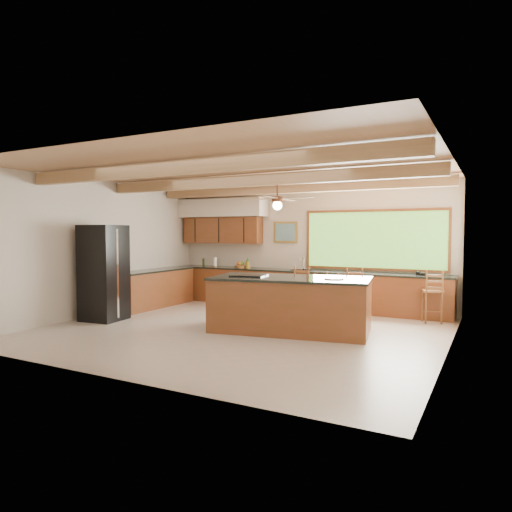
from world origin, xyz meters
The scene contains 9 objects.
ground centered at (0.00, 0.00, 0.00)m, with size 7.20×7.20×0.00m, color #BEB09D.
room_shell centered at (-0.17, 0.65, 2.21)m, with size 7.27×6.54×3.02m.
counter_run centered at (-0.82, 2.52, 0.46)m, with size 7.12×3.10×1.22m.
island centered at (0.84, 0.35, 0.51)m, with size 3.10×1.85×1.03m.
refrigerator centered at (-3.05, -0.50, 1.00)m, with size 0.85×0.83×2.00m.
bar_stool_a centered at (1.13, 2.18, 0.58)m, with size 0.44×0.44×0.98m.
bar_stool_b centered at (0.64, 1.54, 0.67)m, with size 0.43×0.43×1.13m.
bar_stool_c centered at (1.60, 1.88, 0.66)m, with size 0.51×0.51×1.11m.
bar_stool_d centered at (3.09, 2.37, 0.64)m, with size 0.50×0.50×1.08m.
Camera 1 is at (4.23, -7.42, 1.85)m, focal length 32.00 mm.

